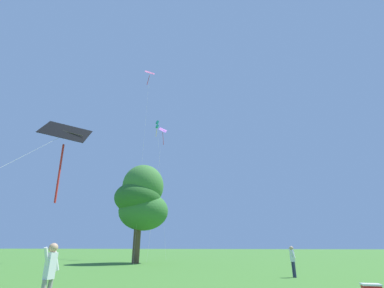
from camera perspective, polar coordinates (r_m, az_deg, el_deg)
The scene contains 7 objects.
kite_pink_low at distance 42.58m, azimuth -9.02°, elevation 13.12°, with size 3.07×7.11×27.26m.
kite_black_large at distance 17.07m, azimuth -25.46°, elevation -0.19°, with size 2.59×9.72×8.76m.
kite_purple_streamer at distance 44.35m, azimuth -6.24°, elevation 1.52°, with size 1.96×8.32×20.26m.
kite_teal_box at distance 49.31m, azimuth -7.30°, elevation 3.83°, with size 4.27×4.98×22.95m.
person_in_blue_jacket at distance 8.66m, azimuth -27.72°, elevation -22.56°, with size 0.24×0.56×1.74m.
person_far_back at distance 18.11m, azimuth 20.33°, elevation -21.57°, with size 0.31×0.52×1.67m.
tree_left_oak at distance 31.74m, azimuth -10.50°, elevation -11.38°, with size 5.77×6.05×10.54m.
Camera 1 is at (-1.05, -2.96, 1.65)m, focal length 25.44 mm.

